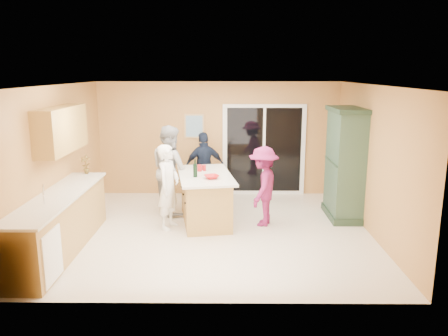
{
  "coord_description": "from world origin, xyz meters",
  "views": [
    {
      "loc": [
        0.21,
        -7.45,
        2.84
      ],
      "look_at": [
        0.15,
        0.1,
        1.15
      ],
      "focal_mm": 35.0,
      "sensor_mm": 36.0,
      "label": 1
    }
  ],
  "objects_px": {
    "woman_navy": "(204,167)",
    "woman_magenta": "(263,186)",
    "green_hutch": "(345,165)",
    "kitchen_island": "(205,199)",
    "woman_white": "(169,187)",
    "woman_grey": "(171,170)"
  },
  "relations": [
    {
      "from": "woman_white",
      "to": "woman_grey",
      "type": "height_order",
      "value": "woman_grey"
    },
    {
      "from": "woman_navy",
      "to": "woman_magenta",
      "type": "distance_m",
      "value": 1.94
    },
    {
      "from": "kitchen_island",
      "to": "woman_navy",
      "type": "xyz_separation_m",
      "value": [
        -0.09,
        1.38,
        0.33
      ]
    },
    {
      "from": "woman_grey",
      "to": "woman_white",
      "type": "bearing_deg",
      "value": 153.73
    },
    {
      "from": "woman_navy",
      "to": "woman_magenta",
      "type": "xyz_separation_m",
      "value": [
        1.17,
        -1.54,
        -0.03
      ]
    },
    {
      "from": "woman_navy",
      "to": "green_hutch",
      "type": "bearing_deg",
      "value": 140.76
    },
    {
      "from": "green_hutch",
      "to": "woman_grey",
      "type": "xyz_separation_m",
      "value": [
        -3.42,
        0.25,
        -0.16
      ]
    },
    {
      "from": "woman_navy",
      "to": "woman_white",
      "type": "bearing_deg",
      "value": 54.14
    },
    {
      "from": "woman_magenta",
      "to": "woman_white",
      "type": "bearing_deg",
      "value": -65.89
    },
    {
      "from": "woman_white",
      "to": "kitchen_island",
      "type": "bearing_deg",
      "value": -43.54
    },
    {
      "from": "kitchen_island",
      "to": "green_hutch",
      "type": "relative_size",
      "value": 0.88
    },
    {
      "from": "kitchen_island",
      "to": "green_hutch",
      "type": "bearing_deg",
      "value": -3.0
    },
    {
      "from": "woman_navy",
      "to": "woman_magenta",
      "type": "height_order",
      "value": "woman_navy"
    },
    {
      "from": "green_hutch",
      "to": "woman_grey",
      "type": "height_order",
      "value": "green_hutch"
    },
    {
      "from": "green_hutch",
      "to": "woman_navy",
      "type": "xyz_separation_m",
      "value": [
        -2.79,
        1.09,
        -0.28
      ]
    },
    {
      "from": "kitchen_island",
      "to": "green_hutch",
      "type": "height_order",
      "value": "green_hutch"
    },
    {
      "from": "kitchen_island",
      "to": "green_hutch",
      "type": "xyz_separation_m",
      "value": [
        2.7,
        0.3,
        0.61
      ]
    },
    {
      "from": "kitchen_island",
      "to": "woman_navy",
      "type": "relative_size",
      "value": 1.24
    },
    {
      "from": "kitchen_island",
      "to": "woman_white",
      "type": "xyz_separation_m",
      "value": [
        -0.65,
        -0.35,
        0.34
      ]
    },
    {
      "from": "green_hutch",
      "to": "woman_navy",
      "type": "distance_m",
      "value": 3.01
    },
    {
      "from": "woman_white",
      "to": "woman_magenta",
      "type": "xyz_separation_m",
      "value": [
        1.73,
        0.19,
        -0.03
      ]
    },
    {
      "from": "green_hutch",
      "to": "woman_white",
      "type": "distance_m",
      "value": 3.42
    }
  ]
}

